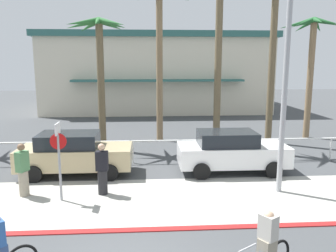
{
  "coord_description": "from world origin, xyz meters",
  "views": [
    {
      "loc": [
        0.6,
        -6.36,
        4.42
      ],
      "look_at": [
        1.4,
        6.0,
        2.13
      ],
      "focal_mm": 36.77,
      "sensor_mm": 36.0,
      "label": 1
    }
  ],
  "objects_px": {
    "car_white_2": "(231,151)",
    "pedestrian_1": "(102,171)",
    "palm_tree_1": "(99,49)",
    "cyclist_blue_1": "(266,247)",
    "palm_tree_3": "(220,22)",
    "pedestrian_0": "(23,172)",
    "stop_sign_bike_lane": "(59,151)",
    "palm_tree_2": "(160,26)",
    "palm_tree_4": "(274,14)",
    "palm_tree_5": "(311,48)",
    "car_tan_1": "(74,153)",
    "streetlight_curb": "(289,67)"
  },
  "relations": [
    {
      "from": "stop_sign_bike_lane",
      "to": "pedestrian_1",
      "type": "relative_size",
      "value": 1.44
    },
    {
      "from": "palm_tree_2",
      "to": "car_white_2",
      "type": "height_order",
      "value": "palm_tree_2"
    },
    {
      "from": "car_tan_1",
      "to": "palm_tree_2",
      "type": "bearing_deg",
      "value": 58.47
    },
    {
      "from": "stop_sign_bike_lane",
      "to": "palm_tree_1",
      "type": "bearing_deg",
      "value": 85.88
    },
    {
      "from": "car_tan_1",
      "to": "cyclist_blue_1",
      "type": "xyz_separation_m",
      "value": [
        5.28,
        -7.11,
        -0.18
      ]
    },
    {
      "from": "car_white_2",
      "to": "palm_tree_5",
      "type": "bearing_deg",
      "value": 45.78
    },
    {
      "from": "cyclist_blue_1",
      "to": "pedestrian_1",
      "type": "height_order",
      "value": "pedestrian_1"
    },
    {
      "from": "palm_tree_3",
      "to": "cyclist_blue_1",
      "type": "bearing_deg",
      "value": -96.72
    },
    {
      "from": "palm_tree_2",
      "to": "pedestrian_1",
      "type": "distance_m",
      "value": 10.19
    },
    {
      "from": "stop_sign_bike_lane",
      "to": "pedestrian_0",
      "type": "bearing_deg",
      "value": 160.03
    },
    {
      "from": "streetlight_curb",
      "to": "car_white_2",
      "type": "bearing_deg",
      "value": 113.77
    },
    {
      "from": "palm_tree_2",
      "to": "palm_tree_5",
      "type": "xyz_separation_m",
      "value": [
        8.69,
        0.17,
        -1.11
      ]
    },
    {
      "from": "palm_tree_1",
      "to": "cyclist_blue_1",
      "type": "bearing_deg",
      "value": -67.46
    },
    {
      "from": "streetlight_curb",
      "to": "pedestrian_1",
      "type": "relative_size",
      "value": 4.22
    },
    {
      "from": "stop_sign_bike_lane",
      "to": "pedestrian_1",
      "type": "height_order",
      "value": "stop_sign_bike_lane"
    },
    {
      "from": "palm_tree_1",
      "to": "palm_tree_5",
      "type": "xyz_separation_m",
      "value": [
        11.78,
        1.98,
        0.17
      ]
    },
    {
      "from": "stop_sign_bike_lane",
      "to": "car_tan_1",
      "type": "xyz_separation_m",
      "value": [
        -0.1,
        2.7,
        -0.81
      ]
    },
    {
      "from": "cyclist_blue_1",
      "to": "pedestrian_1",
      "type": "bearing_deg",
      "value": 128.69
    },
    {
      "from": "stop_sign_bike_lane",
      "to": "car_tan_1",
      "type": "bearing_deg",
      "value": 92.11
    },
    {
      "from": "palm_tree_2",
      "to": "palm_tree_1",
      "type": "bearing_deg",
      "value": -149.53
    },
    {
      "from": "pedestrian_0",
      "to": "pedestrian_1",
      "type": "relative_size",
      "value": 1.02
    },
    {
      "from": "palm_tree_2",
      "to": "palm_tree_3",
      "type": "distance_m",
      "value": 3.45
    },
    {
      "from": "palm_tree_1",
      "to": "pedestrian_1",
      "type": "relative_size",
      "value": 3.72
    },
    {
      "from": "streetlight_curb",
      "to": "palm_tree_3",
      "type": "relative_size",
      "value": 0.83
    },
    {
      "from": "pedestrian_0",
      "to": "palm_tree_2",
      "type": "bearing_deg",
      "value": 59.1
    },
    {
      "from": "streetlight_curb",
      "to": "pedestrian_1",
      "type": "height_order",
      "value": "streetlight_curb"
    },
    {
      "from": "streetlight_curb",
      "to": "pedestrian_0",
      "type": "height_order",
      "value": "streetlight_curb"
    },
    {
      "from": "stop_sign_bike_lane",
      "to": "palm_tree_4",
      "type": "height_order",
      "value": "palm_tree_4"
    },
    {
      "from": "palm_tree_4",
      "to": "pedestrian_0",
      "type": "distance_m",
      "value": 14.36
    },
    {
      "from": "palm_tree_5",
      "to": "pedestrian_1",
      "type": "relative_size",
      "value": 3.91
    },
    {
      "from": "car_tan_1",
      "to": "cyclist_blue_1",
      "type": "bearing_deg",
      "value": -53.41
    },
    {
      "from": "stop_sign_bike_lane",
      "to": "palm_tree_3",
      "type": "relative_size",
      "value": 0.28
    },
    {
      "from": "palm_tree_1",
      "to": "palm_tree_2",
      "type": "bearing_deg",
      "value": 30.47
    },
    {
      "from": "palm_tree_2",
      "to": "cyclist_blue_1",
      "type": "distance_m",
      "value": 14.37
    },
    {
      "from": "car_tan_1",
      "to": "car_white_2",
      "type": "bearing_deg",
      "value": -0.59
    },
    {
      "from": "cyclist_blue_1",
      "to": "palm_tree_4",
      "type": "bearing_deg",
      "value": 70.08
    },
    {
      "from": "palm_tree_4",
      "to": "pedestrian_0",
      "type": "relative_size",
      "value": 5.02
    },
    {
      "from": "cyclist_blue_1",
      "to": "pedestrian_0",
      "type": "bearing_deg",
      "value": 143.08
    },
    {
      "from": "palm_tree_1",
      "to": "palm_tree_3",
      "type": "xyz_separation_m",
      "value": [
        6.02,
        0.0,
        1.31
      ]
    },
    {
      "from": "palm_tree_2",
      "to": "car_white_2",
      "type": "relative_size",
      "value": 1.92
    },
    {
      "from": "palm_tree_2",
      "to": "pedestrian_1",
      "type": "xyz_separation_m",
      "value": [
        -2.3,
        -8.23,
        -5.55
      ]
    },
    {
      "from": "palm_tree_3",
      "to": "pedestrian_0",
      "type": "relative_size",
      "value": 4.95
    },
    {
      "from": "palm_tree_1",
      "to": "palm_tree_3",
      "type": "distance_m",
      "value": 6.16
    },
    {
      "from": "palm_tree_1",
      "to": "pedestrian_0",
      "type": "distance_m",
      "value": 7.89
    },
    {
      "from": "palm_tree_2",
      "to": "palm_tree_3",
      "type": "relative_size",
      "value": 0.94
    },
    {
      "from": "car_white_2",
      "to": "pedestrian_1",
      "type": "xyz_separation_m",
      "value": [
        -4.94,
        -2.17,
        -0.04
      ]
    },
    {
      "from": "palm_tree_1",
      "to": "pedestrian_0",
      "type": "relative_size",
      "value": 3.64
    },
    {
      "from": "palm_tree_1",
      "to": "car_white_2",
      "type": "height_order",
      "value": "palm_tree_1"
    },
    {
      "from": "stop_sign_bike_lane",
      "to": "car_tan_1",
      "type": "relative_size",
      "value": 0.58
    },
    {
      "from": "car_white_2",
      "to": "pedestrian_0",
      "type": "relative_size",
      "value": 2.43
    }
  ]
}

